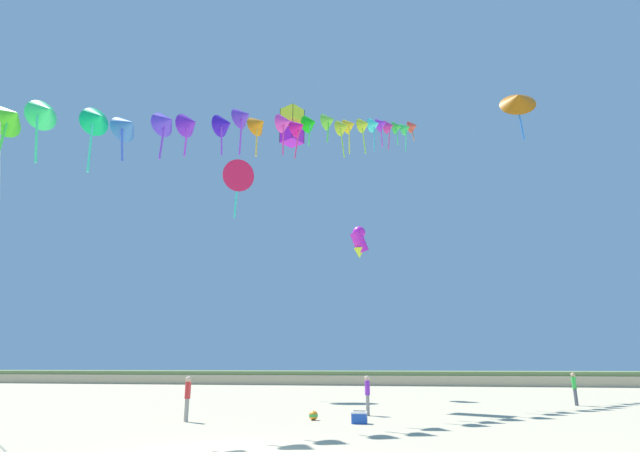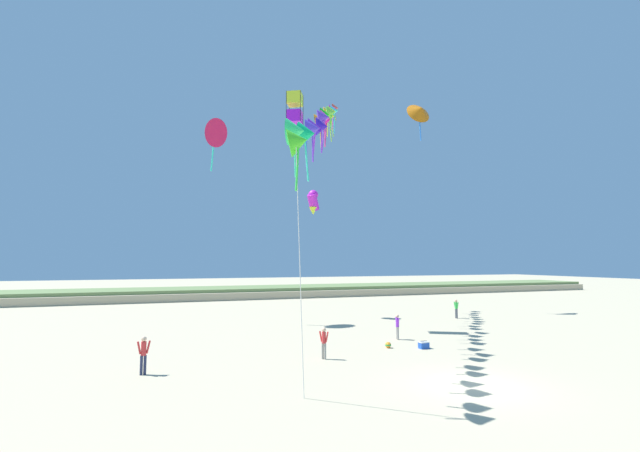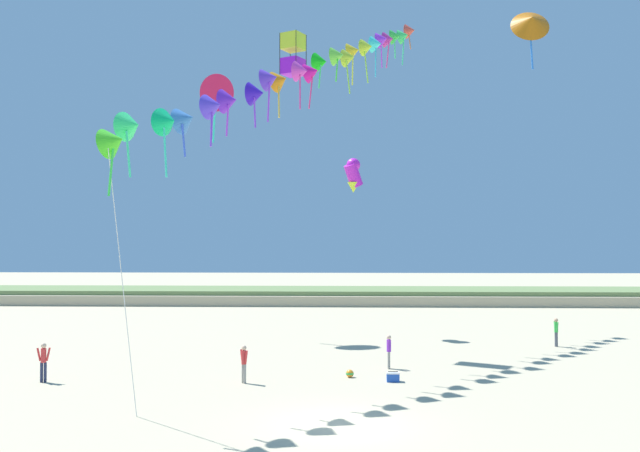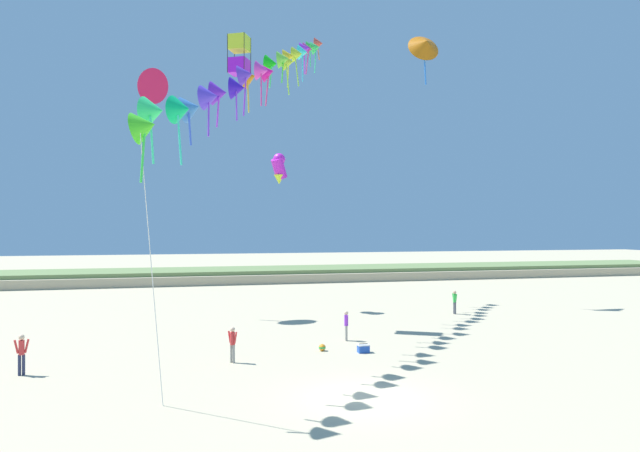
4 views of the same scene
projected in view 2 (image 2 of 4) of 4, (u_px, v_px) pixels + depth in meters
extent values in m
plane|color=#C1B28E|center=(473.00, 386.00, 18.06)|extent=(240.00, 240.00, 0.00)
cube|color=tan|center=(254.00, 293.00, 63.25)|extent=(120.00, 10.67, 1.02)
cube|color=#6B844C|center=(254.00, 289.00, 63.30)|extent=(120.00, 9.07, 0.58)
cylinder|color=#474C56|center=(456.00, 314.00, 39.47)|extent=(0.13, 0.13, 0.86)
cylinder|color=#474C56|center=(457.00, 314.00, 39.33)|extent=(0.13, 0.13, 0.86)
cylinder|color=green|center=(456.00, 306.00, 39.46)|extent=(0.23, 0.23, 0.61)
cylinder|color=green|center=(455.00, 305.00, 39.64)|extent=(0.11, 0.21, 0.58)
cylinder|color=green|center=(458.00, 305.00, 39.29)|extent=(0.11, 0.21, 0.58)
sphere|color=tan|center=(456.00, 301.00, 39.50)|extent=(0.23, 0.23, 0.23)
cylinder|color=gray|center=(325.00, 351.00, 22.95)|extent=(0.12, 0.12, 0.85)
cylinder|color=gray|center=(323.00, 351.00, 23.03)|extent=(0.12, 0.12, 0.85)
cylinder|color=red|center=(324.00, 338.00, 23.05)|extent=(0.22, 0.22, 0.60)
cylinder|color=red|center=(327.00, 337.00, 22.96)|extent=(0.19, 0.21, 0.57)
cylinder|color=red|center=(321.00, 336.00, 23.15)|extent=(0.19, 0.21, 0.57)
sphere|color=beige|center=(324.00, 330.00, 23.08)|extent=(0.23, 0.23, 0.23)
cylinder|color=gray|center=(397.00, 333.00, 28.82)|extent=(0.12, 0.12, 0.84)
cylinder|color=gray|center=(398.00, 333.00, 28.68)|extent=(0.12, 0.12, 0.84)
cylinder|color=purple|center=(397.00, 322.00, 28.81)|extent=(0.22, 0.22, 0.60)
cylinder|color=purple|center=(396.00, 321.00, 29.00)|extent=(0.11, 0.21, 0.57)
cylinder|color=purple|center=(398.00, 322.00, 28.63)|extent=(0.11, 0.21, 0.57)
sphere|color=beige|center=(397.00, 316.00, 28.84)|extent=(0.23, 0.23, 0.23)
cylinder|color=#282D4C|center=(141.00, 365.00, 19.80)|extent=(0.13, 0.13, 0.89)
cylinder|color=#282D4C|center=(145.00, 365.00, 19.88)|extent=(0.13, 0.13, 0.89)
cylinder|color=red|center=(144.00, 348.00, 19.90)|extent=(0.23, 0.23, 0.63)
cylinder|color=red|center=(139.00, 348.00, 19.81)|extent=(0.22, 0.12, 0.60)
cylinder|color=red|center=(148.00, 347.00, 20.01)|extent=(0.22, 0.12, 0.60)
sphere|color=beige|center=(144.00, 339.00, 19.94)|extent=(0.24, 0.24, 0.24)
cone|color=#41DD23|center=(298.00, 142.00, 16.16)|extent=(1.22, 1.33, 1.23)
cylinder|color=#39E546|center=(297.00, 169.00, 15.93)|extent=(0.19, 0.17, 1.70)
cone|color=#2EED75|center=(296.00, 131.00, 17.35)|extent=(1.14, 1.31, 1.12)
cylinder|color=#39E5A2|center=(295.00, 156.00, 17.12)|extent=(0.18, 0.24, 1.69)
cone|color=#0AC36A|center=(307.00, 134.00, 19.09)|extent=(1.19, 1.31, 1.11)
cylinder|color=#39E5BC|center=(307.00, 159.00, 18.85)|extent=(0.22, 0.18, 1.97)
cone|color=#3977C7|center=(307.00, 136.00, 20.46)|extent=(1.27, 1.37, 1.21)
cylinder|color=blue|center=(306.00, 153.00, 20.23)|extent=(0.17, 0.21, 1.32)
cone|color=#5439E0|center=(313.00, 129.00, 22.21)|extent=(1.18, 1.33, 1.15)
cylinder|color=#7E39E5|center=(313.00, 147.00, 21.98)|extent=(0.10, 0.20, 1.56)
cone|color=#6923CD|center=(314.00, 128.00, 23.52)|extent=(1.06, 1.28, 1.11)
cylinder|color=#A939E5|center=(314.00, 143.00, 23.30)|extent=(0.17, 0.17, 1.39)
cone|color=#3314C1|center=(322.00, 126.00, 25.40)|extent=(1.00, 1.26, 1.10)
cylinder|color=#8139E5|center=(322.00, 141.00, 25.18)|extent=(0.12, 0.19, 1.41)
cone|color=#6135D0|center=(324.00, 118.00, 26.70)|extent=(1.18, 1.33, 1.20)
cylinder|color=#9239E5|center=(323.00, 135.00, 26.46)|extent=(0.18, 0.24, 1.91)
cone|color=orange|center=(321.00, 121.00, 28.20)|extent=(1.31, 1.39, 1.21)
cylinder|color=gold|center=(321.00, 136.00, 27.96)|extent=(0.12, 0.22, 1.72)
cone|color=#DF3DBF|center=(325.00, 118.00, 30.28)|extent=(1.07, 1.29, 1.12)
cylinder|color=#E53999|center=(325.00, 133.00, 30.03)|extent=(0.08, 0.09, 1.85)
cone|color=#E31597|center=(326.00, 120.00, 31.56)|extent=(1.23, 1.35, 1.21)
cylinder|color=#E5397C|center=(326.00, 135.00, 31.32)|extent=(0.27, 0.21, 1.86)
cone|color=#10CF14|center=(325.00, 115.00, 33.12)|extent=(1.17, 1.32, 1.13)
cylinder|color=#39E566|center=(325.00, 125.00, 32.89)|extent=(0.19, 0.22, 1.32)
cone|color=#6EDC3C|center=(331.00, 113.00, 34.61)|extent=(1.10, 1.30, 1.15)
cylinder|color=#45E539|center=(331.00, 123.00, 34.39)|extent=(0.18, 0.08, 1.34)
cone|color=#ACD32D|center=(331.00, 116.00, 36.53)|extent=(1.12, 1.30, 1.10)
cylinder|color=#93E539|center=(330.00, 130.00, 36.28)|extent=(0.30, 0.22, 2.04)
cone|color=yellow|center=(328.00, 113.00, 38.01)|extent=(1.15, 1.32, 1.18)
cylinder|color=#D7E539|center=(328.00, 125.00, 37.76)|extent=(0.12, 0.25, 1.99)
cone|color=#BADE2D|center=(332.00, 112.00, 39.58)|extent=(1.14, 1.30, 1.10)
cylinder|color=#98E539|center=(332.00, 125.00, 39.33)|extent=(0.30, 0.23, 2.20)
cone|color=#3CEEE9|center=(334.00, 111.00, 40.93)|extent=(1.15, 1.32, 1.13)
cylinder|color=#39C1E5|center=(334.00, 123.00, 40.67)|extent=(0.11, 0.24, 2.06)
cone|color=#9C31E8|center=(333.00, 109.00, 42.58)|extent=(1.20, 1.34, 1.18)
cylinder|color=#C739E5|center=(333.00, 120.00, 42.34)|extent=(0.14, 0.15, 1.79)
cone|color=#C12E94|center=(333.00, 110.00, 44.03)|extent=(1.09, 1.29, 1.12)
cylinder|color=#E53987|center=(333.00, 121.00, 43.79)|extent=(0.26, 0.26, 1.85)
cone|color=green|center=(333.00, 110.00, 45.86)|extent=(1.06, 1.28, 1.13)
cylinder|color=#39E571|center=(333.00, 118.00, 45.64)|extent=(0.12, 0.21, 1.44)
cone|color=#3CDA64|center=(335.00, 111.00, 47.18)|extent=(1.25, 1.36, 1.18)
cylinder|color=#39E58E|center=(335.00, 121.00, 46.93)|extent=(0.21, 0.14, 2.04)
cone|color=#E24A3A|center=(335.00, 108.00, 48.84)|extent=(1.12, 1.30, 1.10)
cylinder|color=orange|center=(335.00, 115.00, 48.62)|extent=(0.20, 0.22, 1.29)
cylinder|color=silver|center=(300.00, 273.00, 16.15)|extent=(0.76, 1.21, 9.66)
cube|color=#9C18DA|center=(295.00, 117.00, 34.66)|extent=(1.57, 1.57, 0.98)
cube|color=#CCE52D|center=(295.00, 99.00, 34.78)|extent=(1.57, 1.57, 0.98)
cylinder|color=black|center=(300.00, 105.00, 34.06)|extent=(0.04, 0.04, 2.51)
cylinder|color=black|center=(303.00, 110.00, 35.20)|extent=(0.04, 0.04, 2.51)
cylinder|color=black|center=(289.00, 111.00, 35.38)|extent=(0.04, 0.04, 2.51)
cylinder|color=black|center=(286.00, 106.00, 34.24)|extent=(0.04, 0.04, 2.51)
cylinder|color=#C723C8|center=(313.00, 202.00, 41.28)|extent=(1.71, 1.65, 1.81)
sphere|color=#C723C8|center=(313.00, 195.00, 41.34)|extent=(0.95, 0.95, 0.95)
cone|color=#C6E52D|center=(313.00, 211.00, 41.21)|extent=(1.15, 1.15, 0.72)
sphere|color=black|center=(313.00, 192.00, 41.36)|extent=(0.20, 0.20, 0.20)
cone|color=#C5670E|center=(420.00, 111.00, 46.57)|extent=(2.76, 2.11, 2.77)
cone|color=#2D78E5|center=(420.00, 110.00, 46.57)|extent=(1.52, 1.21, 1.55)
cylinder|color=#2D78E5|center=(420.00, 127.00, 46.42)|extent=(0.31, 0.19, 2.95)
cone|color=#C71747|center=(213.00, 132.00, 37.99)|extent=(2.90, 2.64, 2.68)
cone|color=#2DE5BC|center=(213.00, 132.00, 37.99)|extent=(1.62, 1.49, 1.49)
cylinder|color=#2DE5BC|center=(213.00, 154.00, 37.83)|extent=(0.31, 0.29, 3.10)
cube|color=blue|center=(424.00, 346.00, 25.78)|extent=(0.56, 0.40, 0.36)
cube|color=white|center=(424.00, 342.00, 25.79)|extent=(0.58, 0.41, 0.06)
cylinder|color=black|center=(424.00, 341.00, 25.80)|extent=(0.45, 0.03, 0.03)
sphere|color=orange|center=(388.00, 345.00, 25.96)|extent=(0.36, 0.36, 0.36)
cylinder|color=green|center=(388.00, 345.00, 25.96)|extent=(0.36, 0.36, 0.09)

